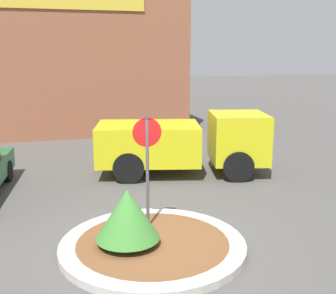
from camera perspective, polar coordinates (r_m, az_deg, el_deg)
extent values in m
plane|color=#514F4C|center=(8.70, -2.07, -13.60)|extent=(120.00, 120.00, 0.00)
cylinder|color=#BCB7AD|center=(8.67, -2.07, -13.15)|extent=(3.73, 3.73, 0.15)
cylinder|color=brown|center=(8.67, -2.07, -13.14)|extent=(3.06, 3.06, 0.15)
cylinder|color=#4C4C51|center=(8.95, -2.80, -4.05)|extent=(0.07, 0.07, 2.56)
cylinder|color=#B71414|center=(8.72, -2.86, 1.98)|extent=(0.61, 0.03, 0.61)
cylinder|color=brown|center=(8.52, -5.43, -12.56)|extent=(0.08, 0.08, 0.14)
cone|color=#3D7F33|center=(8.30, -5.51, -9.02)|extent=(1.26, 1.26, 0.99)
cube|color=gold|center=(13.74, 9.46, 1.32)|extent=(2.13, 2.33, 1.53)
cube|color=gold|center=(13.48, -2.71, 0.56)|extent=(3.62, 2.78, 1.21)
cube|color=black|center=(13.83, 11.94, 2.42)|extent=(0.45, 1.74, 0.54)
cylinder|color=black|center=(14.78, 8.00, -0.69)|extent=(0.97, 0.44, 0.95)
cylinder|color=black|center=(12.95, 9.51, -2.65)|extent=(0.97, 0.44, 0.95)
cylinder|color=black|center=(14.55, -4.99, -0.82)|extent=(0.97, 0.44, 0.95)
cylinder|color=black|center=(12.70, -5.36, -2.84)|extent=(0.97, 0.44, 0.95)
cube|color=#93563D|center=(22.22, -18.33, 11.00)|extent=(14.76, 6.00, 6.92)
cylinder|color=black|center=(13.77, -20.92, -3.05)|extent=(0.28, 0.67, 0.65)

